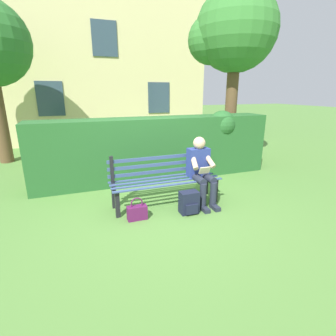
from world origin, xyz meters
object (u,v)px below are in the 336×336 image
(park_bench, at_px, (164,178))
(tree, at_px, (232,34))
(person_seated, at_px, (201,169))
(handbag, at_px, (137,212))
(backpack, at_px, (189,203))

(park_bench, height_order, tree, tree)
(person_seated, relative_size, tree, 0.26)
(person_seated, bearing_deg, park_bench, -16.36)
(handbag, bearing_deg, person_seated, -167.89)
(park_bench, relative_size, backpack, 5.16)
(park_bench, distance_m, tree, 4.58)
(park_bench, relative_size, handbag, 5.20)
(tree, distance_m, handbag, 5.40)
(person_seated, height_order, tree, tree)
(person_seated, bearing_deg, backpack, 42.04)
(tree, bearing_deg, backpack, 49.06)
(park_bench, xyz_separation_m, tree, (-2.69, -2.28, 2.93))
(person_seated, relative_size, handbag, 3.18)
(park_bench, bearing_deg, person_seated, 163.64)
(tree, relative_size, handbag, 12.08)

